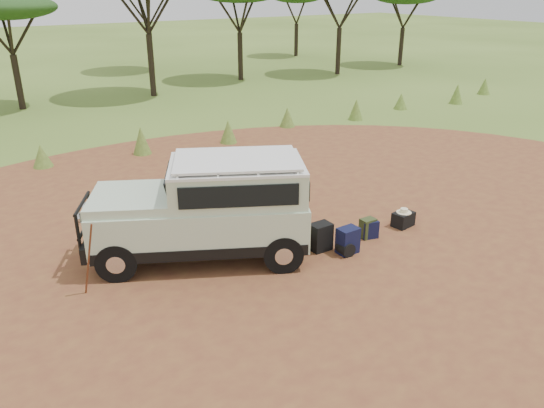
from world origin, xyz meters
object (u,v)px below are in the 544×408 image
walking_staff (89,260)px  hard_case (403,219)px  backpack_black (321,237)px  backpack_olive (368,228)px  backpack_navy (348,241)px  duffel_navy (369,229)px  safari_vehicle (207,212)px

walking_staff → hard_case: (6.79, -1.02, -0.54)m
backpack_black → backpack_olive: size_ratio=1.32×
backpack_navy → duffel_navy: backpack_navy is taller
safari_vehicle → duffel_navy: safari_vehicle is taller
backpack_black → hard_case: (2.31, -0.13, -0.13)m
walking_staff → duffel_navy: (5.73, -1.01, -0.50)m
backpack_navy → backpack_black: bearing=131.3°
backpack_navy → duffel_navy: 0.92m
backpack_navy → safari_vehicle: bearing=149.0°
backpack_olive → hard_case: 1.09m
backpack_navy → walking_staff: bearing=163.9°
safari_vehicle → backpack_olive: safari_vehicle is taller
backpack_black → hard_case: 2.32m
backpack_black → walking_staff: bearing=168.7°
backpack_navy → duffel_navy: size_ratio=1.39×
backpack_black → backpack_olive: (1.22, -0.12, -0.07)m
walking_staff → duffel_navy: 5.84m
walking_staff → backpack_black: size_ratio=2.42×
safari_vehicle → walking_staff: bearing=-149.9°
backpack_navy → backpack_olive: size_ratio=1.25×
backpack_navy → hard_case: backpack_navy is taller
walking_staff → backpack_navy: size_ratio=2.57×
hard_case → safari_vehicle: bearing=157.8°
duffel_navy → hard_case: (1.06, -0.00, -0.03)m
backpack_olive → hard_case: size_ratio=0.93×
hard_case → duffel_navy: bearing=172.0°
walking_staff → backpack_black: (4.48, -0.89, -0.41)m
walking_staff → hard_case: size_ratio=3.00×
backpack_black → duffel_navy: size_ratio=1.47×
backpack_navy → backpack_olive: 0.89m
walking_staff → backpack_navy: (4.86, -1.30, -0.43)m
walking_staff → backpack_black: bearing=-54.1°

